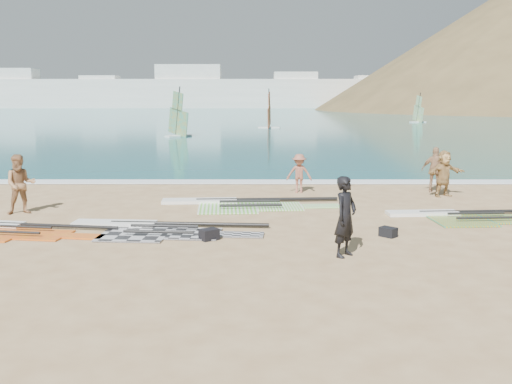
{
  "coord_description": "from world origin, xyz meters",
  "views": [
    {
      "loc": [
        -0.72,
        -13.26,
        3.98
      ],
      "look_at": [
        -0.76,
        4.0,
        1.0
      ],
      "focal_mm": 40.0,
      "sensor_mm": 36.0,
      "label": 1
    }
  ],
  "objects_px": {
    "rig_red": "(11,229)",
    "gear_bag_far": "(388,232)",
    "person_wetsuit": "(345,217)",
    "beachgoer_right": "(444,173)",
    "rig_grey": "(149,229)",
    "beachgoer_mid": "(299,173)",
    "rig_orange": "(461,216)",
    "rig_green": "(236,204)",
    "beachgoer_left": "(21,184)",
    "beachgoer_back": "(435,170)",
    "gear_bag_near": "(209,234)"
  },
  "relations": [
    {
      "from": "person_wetsuit",
      "to": "beachgoer_right",
      "type": "relative_size",
      "value": 1.1
    },
    {
      "from": "rig_green",
      "to": "beachgoer_back",
      "type": "xyz_separation_m",
      "value": [
        8.05,
        2.77,
        0.88
      ]
    },
    {
      "from": "beachgoer_mid",
      "to": "beachgoer_right",
      "type": "relative_size",
      "value": 0.87
    },
    {
      "from": "gear_bag_near",
      "to": "gear_bag_far",
      "type": "height_order",
      "value": "gear_bag_near"
    },
    {
      "from": "beachgoer_right",
      "to": "beachgoer_left",
      "type": "bearing_deg",
      "value": 170.67
    },
    {
      "from": "rig_green",
      "to": "gear_bag_near",
      "type": "bearing_deg",
      "value": -99.82
    },
    {
      "from": "rig_green",
      "to": "beachgoer_mid",
      "type": "xyz_separation_m",
      "value": [
        2.49,
        2.67,
        0.74
      ]
    },
    {
      "from": "rig_green",
      "to": "beachgoer_back",
      "type": "distance_m",
      "value": 8.56
    },
    {
      "from": "rig_green",
      "to": "gear_bag_far",
      "type": "height_order",
      "value": "gear_bag_far"
    },
    {
      "from": "beachgoer_left",
      "to": "rig_red",
      "type": "bearing_deg",
      "value": -96.03
    },
    {
      "from": "gear_bag_near",
      "to": "beachgoer_back",
      "type": "bearing_deg",
      "value": 42.03
    },
    {
      "from": "rig_orange",
      "to": "rig_red",
      "type": "relative_size",
      "value": 1.07
    },
    {
      "from": "beachgoer_mid",
      "to": "person_wetsuit",
      "type": "bearing_deg",
      "value": -82.16
    },
    {
      "from": "gear_bag_near",
      "to": "beachgoer_left",
      "type": "height_order",
      "value": "beachgoer_left"
    },
    {
      "from": "gear_bag_far",
      "to": "beachgoer_left",
      "type": "distance_m",
      "value": 12.04
    },
    {
      "from": "rig_red",
      "to": "beachgoer_left",
      "type": "relative_size",
      "value": 2.63
    },
    {
      "from": "beachgoer_back",
      "to": "beachgoer_right",
      "type": "height_order",
      "value": "beachgoer_back"
    },
    {
      "from": "gear_bag_far",
      "to": "rig_green",
      "type": "bearing_deg",
      "value": 134.21
    },
    {
      "from": "beachgoer_mid",
      "to": "beachgoer_back",
      "type": "height_order",
      "value": "beachgoer_back"
    },
    {
      "from": "person_wetsuit",
      "to": "beachgoer_mid",
      "type": "bearing_deg",
      "value": 41.78
    },
    {
      "from": "gear_bag_near",
      "to": "rig_grey",
      "type": "bearing_deg",
      "value": 149.18
    },
    {
      "from": "beachgoer_back",
      "to": "gear_bag_near",
      "type": "bearing_deg",
      "value": 62.49
    },
    {
      "from": "rig_red",
      "to": "gear_bag_far",
      "type": "xyz_separation_m",
      "value": [
        10.93,
        -0.65,
        0.09
      ]
    },
    {
      "from": "rig_green",
      "to": "gear_bag_near",
      "type": "distance_m",
      "value": 5.0
    },
    {
      "from": "gear_bag_far",
      "to": "beachgoer_right",
      "type": "relative_size",
      "value": 0.25
    },
    {
      "from": "gear_bag_near",
      "to": "beachgoer_left",
      "type": "bearing_deg",
      "value": 152.2
    },
    {
      "from": "beachgoer_back",
      "to": "beachgoer_mid",
      "type": "bearing_deg",
      "value": 21.52
    },
    {
      "from": "rig_grey",
      "to": "gear_bag_far",
      "type": "xyz_separation_m",
      "value": [
        6.89,
        -0.75,
        0.08
      ]
    },
    {
      "from": "beachgoer_right",
      "to": "rig_green",
      "type": "bearing_deg",
      "value": 171.04
    },
    {
      "from": "person_wetsuit",
      "to": "beachgoer_left",
      "type": "distance_m",
      "value": 11.27
    },
    {
      "from": "rig_red",
      "to": "beachgoer_mid",
      "type": "bearing_deg",
      "value": 45.25
    },
    {
      "from": "rig_grey",
      "to": "beachgoer_mid",
      "type": "xyz_separation_m",
      "value": [
        4.9,
        6.53,
        0.74
      ]
    },
    {
      "from": "rig_red",
      "to": "gear_bag_far",
      "type": "distance_m",
      "value": 10.95
    },
    {
      "from": "beachgoer_left",
      "to": "beachgoer_mid",
      "type": "distance_m",
      "value": 10.47
    },
    {
      "from": "rig_orange",
      "to": "beachgoer_mid",
      "type": "xyz_separation_m",
      "value": [
        -4.94,
        4.78,
        0.74
      ]
    },
    {
      "from": "rig_orange",
      "to": "rig_red",
      "type": "height_order",
      "value": "rig_orange"
    },
    {
      "from": "rig_grey",
      "to": "rig_orange",
      "type": "height_order",
      "value": "rig_grey"
    },
    {
      "from": "rig_red",
      "to": "gear_bag_near",
      "type": "height_order",
      "value": "gear_bag_near"
    },
    {
      "from": "rig_grey",
      "to": "beachgoer_mid",
      "type": "relative_size",
      "value": 3.78
    },
    {
      "from": "rig_grey",
      "to": "person_wetsuit",
      "type": "xyz_separation_m",
      "value": [
        5.36,
        -2.71,
        0.95
      ]
    },
    {
      "from": "rig_green",
      "to": "beachgoer_mid",
      "type": "relative_size",
      "value": 4.12
    },
    {
      "from": "rig_green",
      "to": "person_wetsuit",
      "type": "distance_m",
      "value": 7.26
    },
    {
      "from": "gear_bag_far",
      "to": "beachgoer_back",
      "type": "relative_size",
      "value": 0.24
    },
    {
      "from": "rig_orange",
      "to": "person_wetsuit",
      "type": "bearing_deg",
      "value": -139.01
    },
    {
      "from": "rig_grey",
      "to": "rig_orange",
      "type": "distance_m",
      "value": 9.99
    },
    {
      "from": "rig_green",
      "to": "beachgoer_left",
      "type": "relative_size",
      "value": 3.26
    },
    {
      "from": "gear_bag_far",
      "to": "beachgoer_left",
      "type": "relative_size",
      "value": 0.22
    },
    {
      "from": "rig_green",
      "to": "beachgoer_right",
      "type": "relative_size",
      "value": 3.59
    },
    {
      "from": "rig_orange",
      "to": "beachgoer_mid",
      "type": "height_order",
      "value": "beachgoer_mid"
    },
    {
      "from": "rig_orange",
      "to": "rig_red",
      "type": "xyz_separation_m",
      "value": [
        -13.87,
        -1.84,
        -0.0
      ]
    }
  ]
}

